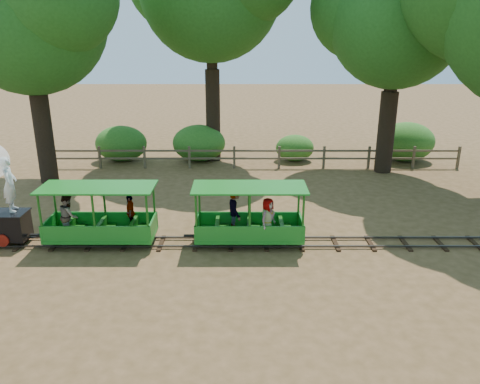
{
  "coord_description": "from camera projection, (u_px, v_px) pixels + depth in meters",
  "views": [
    {
      "loc": [
        -0.73,
        -12.21,
        5.73
      ],
      "look_at": [
        -0.74,
        0.5,
        1.41
      ],
      "focal_mm": 35.0,
      "sensor_mm": 36.0,
      "label": 1
    }
  ],
  "objects": [
    {
      "name": "ground",
      "position": [
        266.0,
        244.0,
        13.4
      ],
      "size": [
        90.0,
        90.0,
        0.0
      ],
      "primitive_type": "plane",
      "color": "#8D613D",
      "rests_on": "ground"
    },
    {
      "name": "track",
      "position": [
        266.0,
        242.0,
        13.38
      ],
      "size": [
        22.0,
        1.0,
        0.1
      ],
      "color": "#3F3D3A",
      "rests_on": "ground"
    },
    {
      "name": "carriage_front",
      "position": [
        97.0,
        220.0,
        13.14
      ],
      "size": [
        3.16,
        1.29,
        1.64
      ],
      "color": "#1B7D21",
      "rests_on": "track"
    },
    {
      "name": "carriage_rear",
      "position": [
        248.0,
        218.0,
        13.2
      ],
      "size": [
        3.16,
        1.46,
        1.64
      ],
      "color": "#1B7D21",
      "rests_on": "track"
    },
    {
      "name": "oak_nw",
      "position": [
        27.0,
        7.0,
        17.03
      ],
      "size": [
        7.17,
        6.31,
        9.22
      ],
      "color": "#2D2116",
      "rests_on": "ground"
    },
    {
      "name": "oak_ne",
      "position": [
        397.0,
        14.0,
        18.49
      ],
      "size": [
        6.71,
        5.91,
        8.91
      ],
      "color": "#2D2116",
      "rests_on": "ground"
    },
    {
      "name": "fence",
      "position": [
        257.0,
        156.0,
        20.79
      ],
      "size": [
        18.1,
        0.1,
        1.0
      ],
      "color": "brown",
      "rests_on": "ground"
    },
    {
      "name": "shrub_west",
      "position": [
        121.0,
        144.0,
        21.94
      ],
      "size": [
        2.41,
        1.85,
        1.67
      ],
      "primitive_type": "ellipsoid",
      "color": "#2D6B1E",
      "rests_on": "ground"
    },
    {
      "name": "shrub_mid_w",
      "position": [
        199.0,
        143.0,
        21.93
      ],
      "size": [
        2.48,
        1.9,
        1.71
      ],
      "primitive_type": "ellipsoid",
      "color": "#2D6B1E",
      "rests_on": "ground"
    },
    {
      "name": "shrub_mid_e",
      "position": [
        295.0,
        148.0,
        22.01
      ],
      "size": [
        1.79,
        1.38,
        1.24
      ],
      "primitive_type": "ellipsoid",
      "color": "#2D6B1E",
      "rests_on": "ground"
    },
    {
      "name": "shrub_east",
      "position": [
        406.0,
        142.0,
        21.91
      ],
      "size": [
        2.65,
        2.04,
        1.83
      ],
      "primitive_type": "ellipsoid",
      "color": "#2D6B1E",
      "rests_on": "ground"
    }
  ]
}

